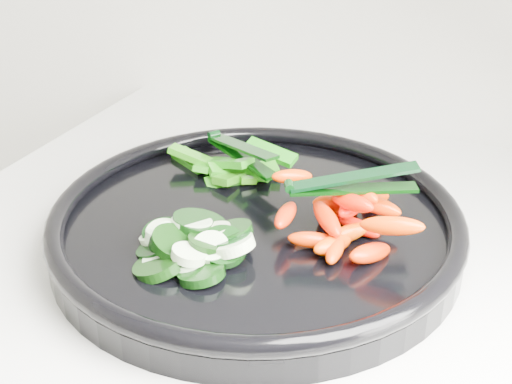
% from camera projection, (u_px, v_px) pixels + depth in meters
% --- Properties ---
extents(veggie_tray, '(0.42, 0.42, 0.04)m').
position_uv_depth(veggie_tray, '(256.00, 225.00, 0.65)').
color(veggie_tray, black).
rests_on(veggie_tray, counter).
extents(cucumber_pile, '(0.12, 0.12, 0.04)m').
position_uv_depth(cucumber_pile, '(187.00, 242.00, 0.60)').
color(cucumber_pile, black).
rests_on(cucumber_pile, veggie_tray).
extents(carrot_pile, '(0.15, 0.15, 0.05)m').
position_uv_depth(carrot_pile, '(347.00, 215.00, 0.62)').
color(carrot_pile, '#E04500').
rests_on(carrot_pile, veggie_tray).
extents(pepper_pile, '(0.13, 0.09, 0.04)m').
position_uv_depth(pepper_pile, '(231.00, 167.00, 0.72)').
color(pepper_pile, '#1E690A').
rests_on(pepper_pile, veggie_tray).
extents(tong_carrot, '(0.11, 0.07, 0.02)m').
position_uv_depth(tong_carrot, '(349.00, 183.00, 0.60)').
color(tong_carrot, black).
rests_on(tong_carrot, carrot_pile).
extents(tong_pepper, '(0.10, 0.07, 0.02)m').
position_uv_depth(tong_pepper, '(240.00, 151.00, 0.72)').
color(tong_pepper, black).
rests_on(tong_pepper, pepper_pile).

